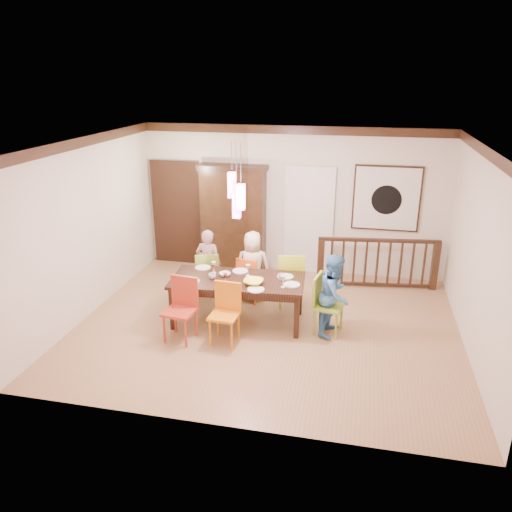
% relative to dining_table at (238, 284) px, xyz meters
% --- Properties ---
extents(floor, '(6.00, 6.00, 0.00)m').
position_rel_dining_table_xyz_m(floor, '(0.49, -0.04, -0.67)').
color(floor, '#9E784C').
rests_on(floor, ground).
extents(ceiling, '(6.00, 6.00, 0.00)m').
position_rel_dining_table_xyz_m(ceiling, '(0.49, -0.04, 2.23)').
color(ceiling, white).
rests_on(ceiling, wall_back).
extents(wall_back, '(6.00, 0.00, 6.00)m').
position_rel_dining_table_xyz_m(wall_back, '(0.49, 2.46, 0.78)').
color(wall_back, beige).
rests_on(wall_back, floor).
extents(wall_left, '(0.00, 5.00, 5.00)m').
position_rel_dining_table_xyz_m(wall_left, '(-2.51, -0.04, 0.78)').
color(wall_left, beige).
rests_on(wall_left, floor).
extents(wall_right, '(0.00, 5.00, 5.00)m').
position_rel_dining_table_xyz_m(wall_right, '(3.49, -0.04, 0.78)').
color(wall_right, beige).
rests_on(wall_right, floor).
extents(crown_molding, '(6.00, 5.00, 0.16)m').
position_rel_dining_table_xyz_m(crown_molding, '(0.49, -0.04, 2.15)').
color(crown_molding, black).
rests_on(crown_molding, wall_back).
extents(panel_door, '(1.04, 0.07, 2.24)m').
position_rel_dining_table_xyz_m(panel_door, '(-1.91, 2.41, 0.38)').
color(panel_door, black).
rests_on(panel_door, wall_back).
extents(white_doorway, '(0.97, 0.05, 2.22)m').
position_rel_dining_table_xyz_m(white_doorway, '(0.84, 2.42, 0.38)').
color(white_doorway, silver).
rests_on(white_doorway, wall_back).
extents(painting, '(1.25, 0.06, 1.25)m').
position_rel_dining_table_xyz_m(painting, '(2.29, 2.42, 0.93)').
color(painting, black).
rests_on(painting, wall_back).
extents(pendant_cluster, '(0.27, 0.21, 1.14)m').
position_rel_dining_table_xyz_m(pendant_cluster, '(0.00, -0.00, 1.44)').
color(pendant_cluster, '#E94585').
rests_on(pendant_cluster, ceiling).
extents(dining_table, '(2.17, 1.11, 0.75)m').
position_rel_dining_table_xyz_m(dining_table, '(0.00, 0.00, 0.00)').
color(dining_table, black).
rests_on(dining_table, floor).
extents(chair_far_left, '(0.51, 0.51, 0.89)m').
position_rel_dining_table_xyz_m(chair_far_left, '(-0.76, 0.76, -0.16)').
color(chair_far_left, '#93C63B').
rests_on(chair_far_left, floor).
extents(chair_far_mid, '(0.44, 0.44, 0.84)m').
position_rel_dining_table_xyz_m(chair_far_mid, '(0.02, 0.81, -0.18)').
color(chair_far_mid, orange).
rests_on(chair_far_mid, floor).
extents(chair_far_right, '(0.51, 0.51, 0.99)m').
position_rel_dining_table_xyz_m(chair_far_right, '(0.74, 0.79, -0.10)').
color(chair_far_right, '#B7D22A').
rests_on(chair_far_right, floor).
extents(chair_near_left, '(0.49, 0.49, 0.97)m').
position_rel_dining_table_xyz_m(chair_near_left, '(-0.71, -0.76, -0.11)').
color(chair_near_left, '#B23520').
rests_on(chair_near_left, floor).
extents(chair_near_mid, '(0.44, 0.44, 0.92)m').
position_rel_dining_table_xyz_m(chair_near_mid, '(-0.03, -0.70, -0.14)').
color(chair_near_mid, orange).
rests_on(chair_near_mid, floor).
extents(chair_end_right, '(0.49, 0.49, 0.94)m').
position_rel_dining_table_xyz_m(chair_end_right, '(1.46, -0.06, -0.13)').
color(chair_end_right, olive).
rests_on(chair_end_right, floor).
extents(china_hutch, '(1.36, 0.46, 2.15)m').
position_rel_dining_table_xyz_m(china_hutch, '(-0.65, 2.26, 0.41)').
color(china_hutch, black).
rests_on(china_hutch, floor).
extents(balustrade, '(2.24, 0.35, 0.96)m').
position_rel_dining_table_xyz_m(balustrade, '(2.21, 1.91, -0.17)').
color(balustrade, black).
rests_on(balustrade, floor).
extents(person_far_left, '(0.48, 0.33, 1.26)m').
position_rel_dining_table_xyz_m(person_far_left, '(-0.75, 0.84, -0.03)').
color(person_far_left, '#D09EA6').
rests_on(person_far_left, floor).
extents(person_far_mid, '(0.68, 0.50, 1.26)m').
position_rel_dining_table_xyz_m(person_far_mid, '(0.04, 0.89, -0.04)').
color(person_far_mid, beige).
rests_on(person_far_mid, floor).
extents(person_end_right, '(0.63, 0.73, 1.29)m').
position_rel_dining_table_xyz_m(person_end_right, '(1.54, -0.04, -0.02)').
color(person_end_right, '#4584C1').
rests_on(person_end_right, floor).
extents(serving_bowl, '(0.30, 0.30, 0.07)m').
position_rel_dining_table_xyz_m(serving_bowl, '(0.29, -0.15, 0.12)').
color(serving_bowl, '#F5EB45').
rests_on(serving_bowl, dining_table).
extents(small_bowl, '(0.24, 0.24, 0.06)m').
position_rel_dining_table_xyz_m(small_bowl, '(-0.23, 0.08, 0.11)').
color(small_bowl, white).
rests_on(small_bowl, dining_table).
extents(cup_left, '(0.12, 0.12, 0.09)m').
position_rel_dining_table_xyz_m(cup_left, '(-0.40, -0.08, 0.13)').
color(cup_left, silver).
rests_on(cup_left, dining_table).
extents(cup_right, '(0.12, 0.12, 0.09)m').
position_rel_dining_table_xyz_m(cup_right, '(0.68, 0.13, 0.13)').
color(cup_right, silver).
rests_on(cup_right, dining_table).
extents(plate_far_left, '(0.26, 0.26, 0.01)m').
position_rel_dining_table_xyz_m(plate_far_left, '(-0.69, 0.34, 0.09)').
color(plate_far_left, white).
rests_on(plate_far_left, dining_table).
extents(plate_far_mid, '(0.26, 0.26, 0.01)m').
position_rel_dining_table_xyz_m(plate_far_mid, '(-0.04, 0.33, 0.09)').
color(plate_far_mid, white).
rests_on(plate_far_mid, dining_table).
extents(plate_far_right, '(0.26, 0.26, 0.01)m').
position_rel_dining_table_xyz_m(plate_far_right, '(0.73, 0.24, 0.09)').
color(plate_far_right, white).
rests_on(plate_far_right, dining_table).
extents(plate_near_left, '(0.26, 0.26, 0.01)m').
position_rel_dining_table_xyz_m(plate_near_left, '(-0.69, -0.25, 0.09)').
color(plate_near_left, white).
rests_on(plate_near_left, dining_table).
extents(plate_near_mid, '(0.26, 0.26, 0.01)m').
position_rel_dining_table_xyz_m(plate_near_mid, '(0.37, -0.35, 0.09)').
color(plate_near_mid, white).
rests_on(plate_near_mid, dining_table).
extents(plate_end_right, '(0.26, 0.26, 0.01)m').
position_rel_dining_table_xyz_m(plate_end_right, '(0.87, -0.05, 0.09)').
color(plate_end_right, white).
rests_on(plate_end_right, dining_table).
extents(wine_glass_a, '(0.08, 0.08, 0.19)m').
position_rel_dining_table_xyz_m(wine_glass_a, '(-0.45, 0.17, 0.18)').
color(wine_glass_a, '#590C19').
rests_on(wine_glass_a, dining_table).
extents(wine_glass_b, '(0.08, 0.08, 0.19)m').
position_rel_dining_table_xyz_m(wine_glass_b, '(0.13, 0.17, 0.18)').
color(wine_glass_b, silver).
rests_on(wine_glass_b, dining_table).
extents(wine_glass_c, '(0.08, 0.08, 0.19)m').
position_rel_dining_table_xyz_m(wine_glass_c, '(-0.15, -0.20, 0.18)').
color(wine_glass_c, '#590C19').
rests_on(wine_glass_c, dining_table).
extents(wine_glass_d, '(0.08, 0.08, 0.19)m').
position_rel_dining_table_xyz_m(wine_glass_d, '(0.76, -0.17, 0.18)').
color(wine_glass_d, silver).
rests_on(wine_glass_d, dining_table).
extents(napkin, '(0.18, 0.14, 0.01)m').
position_rel_dining_table_xyz_m(napkin, '(-0.02, -0.34, 0.09)').
color(napkin, '#D83359').
rests_on(napkin, dining_table).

